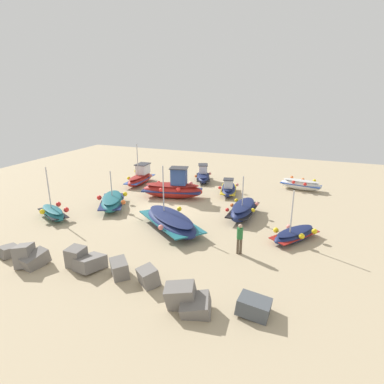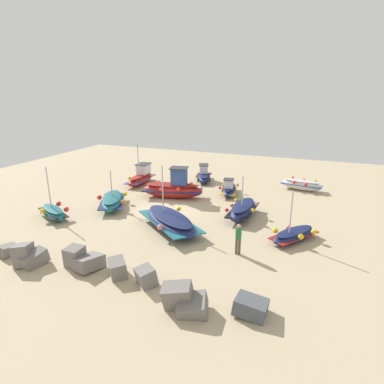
{
  "view_description": "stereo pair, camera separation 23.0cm",
  "coord_description": "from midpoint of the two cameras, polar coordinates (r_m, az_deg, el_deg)",
  "views": [
    {
      "loc": [
        -9.96,
        19.88,
        8.5
      ],
      "look_at": [
        -1.34,
        -2.36,
        0.9
      ],
      "focal_mm": 30.21,
      "sensor_mm": 36.0,
      "label": 1
    },
    {
      "loc": [
        -10.18,
        19.79,
        8.5
      ],
      "look_at": [
        -1.34,
        -2.36,
        0.9
      ],
      "focal_mm": 30.21,
      "sensor_mm": 36.0,
      "label": 2
    }
  ],
  "objects": [
    {
      "name": "fishing_boat_3",
      "position": [
        27.43,
        6.22,
        0.57
      ],
      "size": [
        1.87,
        3.47,
        1.5
      ],
      "rotation": [
        0.0,
        0.0,
        1.78
      ],
      "color": "navy",
      "rests_on": "ground_plane"
    },
    {
      "name": "fishing_boat_4",
      "position": [
        26.37,
        -3.59,
        0.67
      ],
      "size": [
        5.21,
        2.75,
        2.56
      ],
      "rotation": [
        0.0,
        0.0,
        3.36
      ],
      "color": "maroon",
      "rests_on": "ground_plane"
    },
    {
      "name": "fishing_boat_7",
      "position": [
        24.18,
        -23.57,
        -3.37
      ],
      "size": [
        3.2,
        2.36,
        3.63
      ],
      "rotation": [
        0.0,
        0.0,
        2.67
      ],
      "color": "#1E6670",
      "rests_on": "ground_plane"
    },
    {
      "name": "mooring_buoy_0",
      "position": [
        34.08,
        -10.0,
        3.64
      ],
      "size": [
        0.4,
        0.4,
        0.6
      ],
      "color": "#3F3F42",
      "rests_on": "ground_plane"
    },
    {
      "name": "fishing_boat_0",
      "position": [
        22.65,
        8.71,
        -3.11
      ],
      "size": [
        1.96,
        3.92,
        3.04
      ],
      "rotation": [
        0.0,
        0.0,
        4.67
      ],
      "color": "navy",
      "rests_on": "ground_plane"
    },
    {
      "name": "fishing_boat_6",
      "position": [
        20.53,
        -4.1,
        -5.21
      ],
      "size": [
        5.49,
        4.88,
        4.0
      ],
      "rotation": [
        0.0,
        0.0,
        2.49
      ],
      "color": "navy",
      "rests_on": "ground_plane"
    },
    {
      "name": "person_walking",
      "position": [
        17.52,
        8.05,
        -7.83
      ],
      "size": [
        0.32,
        0.32,
        1.74
      ],
      "rotation": [
        0.0,
        0.0,
        5.04
      ],
      "color": "brown",
      "rests_on": "ground_plane"
    },
    {
      "name": "fishing_boat_1",
      "position": [
        20.01,
        17.37,
        -7.16
      ],
      "size": [
        2.8,
        3.39,
        3.16
      ],
      "rotation": [
        0.0,
        0.0,
        4.12
      ],
      "color": "navy",
      "rests_on": "ground_plane"
    },
    {
      "name": "fishing_boat_2",
      "position": [
        30.68,
        -9.31,
        2.58
      ],
      "size": [
        1.83,
        4.02,
        3.9
      ],
      "rotation": [
        0.0,
        0.0,
        4.74
      ],
      "color": "maroon",
      "rests_on": "ground_plane"
    },
    {
      "name": "ground_plane",
      "position": [
        23.81,
        -5.36,
        -3.32
      ],
      "size": [
        46.03,
        46.03,
        0.0
      ],
      "primitive_type": "plane",
      "color": "tan"
    },
    {
      "name": "fishing_boat_5",
      "position": [
        24.97,
        -14.17,
        -1.61
      ],
      "size": [
        3.25,
        4.24,
        2.77
      ],
      "rotation": [
        0.0,
        0.0,
        2.07
      ],
      "color": "#1E6670",
      "rests_on": "ground_plane"
    },
    {
      "name": "fishing_boat_9",
      "position": [
        30.07,
        18.45,
        1.31
      ],
      "size": [
        3.68,
        1.86,
        1.0
      ],
      "rotation": [
        0.0,
        0.0,
        2.97
      ],
      "color": "white",
      "rests_on": "ground_plane"
    },
    {
      "name": "breakwater_rocks",
      "position": [
        16.66,
        -19.38,
        -12.47
      ],
      "size": [
        17.04,
        2.78,
        1.41
      ],
      "color": "#4C5156",
      "rests_on": "ground_plane"
    },
    {
      "name": "fishing_boat_8",
      "position": [
        31.26,
        1.75,
        2.88
      ],
      "size": [
        2.27,
        3.52,
        1.55
      ],
      "rotation": [
        0.0,
        0.0,
        5.07
      ],
      "color": "navy",
      "rests_on": "ground_plane"
    }
  ]
}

